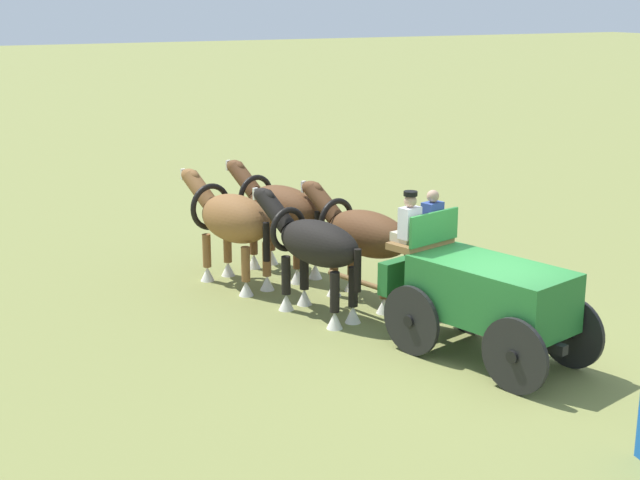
# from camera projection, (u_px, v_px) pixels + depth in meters

# --- Properties ---
(ground_plane) EXTENTS (220.00, 220.00, 0.00)m
(ground_plane) POSITION_uv_depth(u_px,v_px,m) (488.00, 360.00, 15.32)
(ground_plane) COLOR olive
(show_wagon) EXTENTS (5.63, 2.42, 2.69)m
(show_wagon) POSITION_uv_depth(u_px,v_px,m) (483.00, 292.00, 15.15)
(show_wagon) COLOR #236B2D
(show_wagon) RESTS_ON ground
(draft_horse_rear_near) EXTENTS (2.97, 1.34, 2.25)m
(draft_horse_rear_near) POSITION_uv_depth(u_px,v_px,m) (313.00, 245.00, 17.19)
(draft_horse_rear_near) COLOR black
(draft_horse_rear_near) RESTS_ON ground
(draft_horse_rear_off) EXTENTS (3.02, 1.41, 2.21)m
(draft_horse_rear_off) POSITION_uv_depth(u_px,v_px,m) (363.00, 235.00, 18.03)
(draft_horse_rear_off) COLOR brown
(draft_horse_rear_off) RESTS_ON ground
(draft_horse_lead_near) EXTENTS (2.95, 1.47, 2.28)m
(draft_horse_lead_near) POSITION_uv_depth(u_px,v_px,m) (232.00, 220.00, 19.03)
(draft_horse_lead_near) COLOR brown
(draft_horse_lead_near) RESTS_ON ground
(draft_horse_lead_off) EXTENTS (3.12, 1.45, 2.31)m
(draft_horse_lead_off) POSITION_uv_depth(u_px,v_px,m) (279.00, 209.00, 19.87)
(draft_horse_lead_off) COLOR brown
(draft_horse_lead_off) RESTS_ON ground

